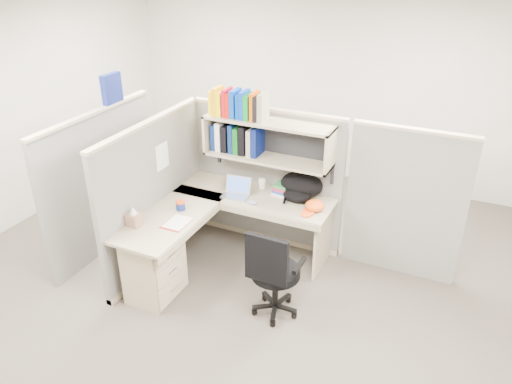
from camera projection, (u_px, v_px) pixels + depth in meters
The scene contains 14 objects.
ground at pixel (232, 278), 5.32m from camera, with size 6.00×6.00×0.00m, color #332E28.
room_shell at pixel (228, 135), 4.59m from camera, with size 6.00×6.00×6.00m.
cubicle at pixel (219, 179), 5.42m from camera, with size 3.79×1.84×1.95m.
desk at pixel (182, 248), 5.05m from camera, with size 1.74×1.75×0.73m.
laptop at pixel (235, 188), 5.38m from camera, with size 0.29×0.29×0.20m, color #B1B2B6, non-canonical shape.
backpack at pixel (300, 187), 5.33m from camera, with size 0.47×0.36×0.28m, color black, non-canonical shape.
orange_cap at pixel (315, 206), 5.13m from camera, with size 0.20×0.23×0.11m, color #F45915, non-canonical shape.
snack_canister at pixel (181, 205), 5.15m from camera, with size 0.10×0.10×0.10m.
tissue_box at pixel (134, 216), 4.84m from camera, with size 0.13×0.13×0.20m, color #936D53, non-canonical shape.
mouse at pixel (253, 202), 5.27m from camera, with size 0.10×0.07×0.04m, color #7E8DB4.
paper_cup at pixel (262, 184), 5.59m from camera, with size 0.08×0.08×0.11m, color white.
book_stack at pixel (284, 188), 5.48m from camera, with size 0.18×0.25×0.12m, color gray, non-canonical shape.
loose_paper at pixel (177, 222), 4.93m from camera, with size 0.21×0.27×0.00m, color silver, non-canonical shape.
task_chair at pixel (274, 286), 4.65m from camera, with size 0.51×0.47×0.97m.
Camera 1 is at (2.06, -3.81, 3.24)m, focal length 35.00 mm.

